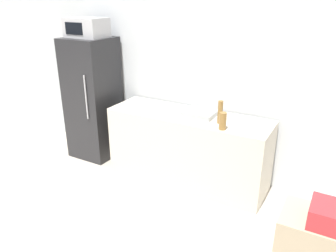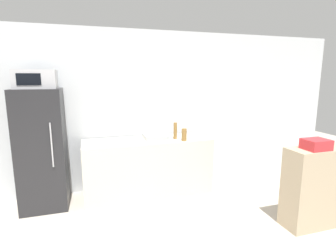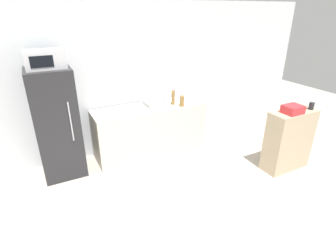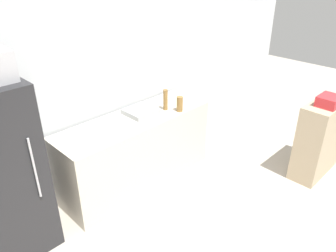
{
  "view_description": "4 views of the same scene",
  "coord_description": "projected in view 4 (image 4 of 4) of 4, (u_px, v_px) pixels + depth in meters",
  "views": [
    {
      "loc": [
        1.91,
        -0.94,
        2.23
      ],
      "look_at": [
        0.4,
        1.73,
        0.99
      ],
      "focal_mm": 35.0,
      "sensor_mm": 36.0,
      "label": 1
    },
    {
      "loc": [
        -0.56,
        -1.51,
        1.85
      ],
      "look_at": [
        0.46,
        1.8,
        1.2
      ],
      "focal_mm": 28.0,
      "sensor_mm": 36.0,
      "label": 2
    },
    {
      "loc": [
        -1.38,
        -1.59,
        2.45
      ],
      "look_at": [
        0.24,
        1.56,
        0.87
      ],
      "focal_mm": 28.0,
      "sensor_mm": 36.0,
      "label": 3
    },
    {
      "loc": [
        -1.87,
        -0.33,
        2.58
      ],
      "look_at": [
        0.41,
        1.95,
        0.91
      ],
      "focal_mm": 35.0,
      "sensor_mm": 36.0,
      "label": 4
    }
  ],
  "objects": [
    {
      "name": "sink_basin",
      "position": [
        141.0,
        111.0,
        3.96
      ],
      "size": [
        0.36,
        0.33,
        0.06
      ],
      "primitive_type": "cube",
      "color": "#9EA3A8",
      "rests_on": "counter"
    },
    {
      "name": "bottle_tall",
      "position": [
        165.0,
        100.0,
        4.01
      ],
      "size": [
        0.06,
        0.06,
        0.26
      ],
      "primitive_type": "cylinder",
      "color": "olive",
      "rests_on": "counter"
    },
    {
      "name": "counter",
      "position": [
        136.0,
        150.0,
        4.06
      ],
      "size": [
        1.99,
        0.62,
        0.89
      ],
      "primitive_type": "cube",
      "color": "beige",
      "rests_on": "ground_plane"
    },
    {
      "name": "wall_back",
      "position": [
        91.0,
        84.0,
        3.71
      ],
      "size": [
        8.0,
        0.06,
        2.6
      ],
      "primitive_type": "cube",
      "color": "silver",
      "rests_on": "ground_plane"
    },
    {
      "name": "basket",
      "position": [
        329.0,
        101.0,
        3.85
      ],
      "size": [
        0.29,
        0.23,
        0.12
      ],
      "primitive_type": "cube",
      "color": "red",
      "rests_on": "shelf_cabinet"
    },
    {
      "name": "bottle_short",
      "position": [
        180.0,
        104.0,
        3.99
      ],
      "size": [
        0.08,
        0.08,
        0.19
      ],
      "primitive_type": "cylinder",
      "color": "olive",
      "rests_on": "counter"
    },
    {
      "name": "shelf_cabinet",
      "position": [
        319.0,
        139.0,
        4.2
      ],
      "size": [
        0.79,
        0.34,
        1.01
      ],
      "primitive_type": "cube",
      "color": "tan",
      "rests_on": "ground_plane"
    },
    {
      "name": "refrigerator",
      "position": [
        3.0,
        174.0,
        2.93
      ],
      "size": [
        0.62,
        0.62,
        1.7
      ],
      "color": "#232326",
      "rests_on": "ground_plane"
    }
  ]
}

